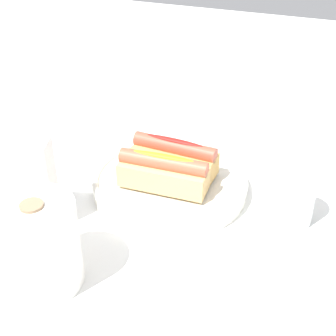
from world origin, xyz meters
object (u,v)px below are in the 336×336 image
Objects in this scene: hotdog_front at (173,156)px; hotdog_back at (163,172)px; serving_bowl at (168,184)px; water_glass at (293,201)px; napkin_box at (19,183)px; paper_towel_roll at (39,245)px.

hotdog_front is 1.01× the size of hotdog_back.
serving_bowl is 0.22m from water_glass.
napkin_box reaches higher than water_glass.
napkin_box is at bearing 44.87° from hotdog_front.
paper_towel_roll is 0.89× the size of napkin_box.
napkin_box is (0.19, 0.16, 0.06)m from serving_bowl.
water_glass is 0.43m from napkin_box.
water_glass is at bearing -175.78° from napkin_box.
hotdog_back is 0.25m from paper_towel_roll.
paper_towel_roll is at bearing 117.95° from napkin_box.
serving_bowl is 0.05m from hotdog_back.
paper_towel_roll is 0.14m from napkin_box.
hotdog_back is 0.23m from napkin_box.
water_glass is at bearing -173.47° from hotdog_back.
hotdog_back is 1.68× the size of water_glass.
napkin_box is (0.19, 0.19, 0.02)m from hotdog_front.
water_glass is at bearing -139.39° from paper_towel_roll.
hotdog_front is 0.26m from napkin_box.
napkin_box reaches higher than paper_towel_roll.
napkin_box is at bearing -45.13° from paper_towel_roll.
hotdog_front is 1.70× the size of water_glass.
water_glass is (-0.21, -0.02, -0.02)m from hotdog_back.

